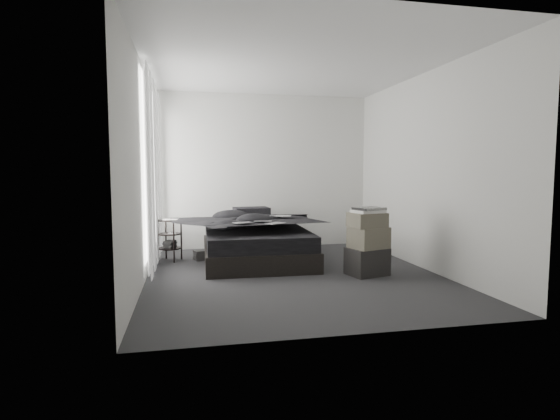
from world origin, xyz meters
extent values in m
cube|color=#2E2E30|center=(0.00, 0.00, 0.00)|extent=(3.60, 4.20, 0.01)
cube|color=white|center=(0.00, 0.00, 2.60)|extent=(3.60, 4.20, 0.01)
cube|color=silver|center=(0.00, 2.10, 1.30)|extent=(3.60, 0.01, 2.60)
cube|color=silver|center=(0.00, -2.10, 1.30)|extent=(3.60, 0.01, 2.60)
cube|color=silver|center=(-1.80, 0.00, 1.30)|extent=(0.01, 4.20, 2.60)
cube|color=silver|center=(1.80, 0.00, 1.30)|extent=(0.01, 4.20, 2.60)
cube|color=white|center=(-1.78, 0.90, 1.35)|extent=(0.02, 2.00, 2.30)
cube|color=white|center=(-1.73, 0.90, 1.28)|extent=(0.06, 2.12, 2.48)
cube|color=black|center=(-0.33, 0.88, 0.13)|extent=(1.52, 1.98, 0.26)
cube|color=black|center=(-0.33, 0.88, 0.37)|extent=(1.46, 1.92, 0.21)
imported|color=black|center=(-0.34, 0.84, 0.58)|extent=(1.47, 1.69, 0.23)
cube|color=black|center=(-0.36, 1.64, 0.54)|extent=(0.59, 0.41, 0.13)
cube|color=black|center=(-0.30, 1.62, 0.66)|extent=(0.58, 0.42, 0.12)
imported|color=silver|center=(0.02, 0.92, 0.71)|extent=(0.36, 0.29, 0.02)
cube|color=black|center=(-0.58, 0.37, 0.70)|extent=(0.29, 0.24, 0.01)
cube|color=black|center=(-0.30, 0.51, 0.71)|extent=(0.28, 0.21, 0.01)
cube|color=black|center=(-0.18, 0.22, 0.71)|extent=(0.29, 0.27, 0.01)
cylinder|color=black|center=(-1.56, 1.19, 0.30)|extent=(0.43, 0.43, 0.60)
cube|color=white|center=(-1.56, 1.18, 0.60)|extent=(0.26, 0.22, 0.01)
cube|color=black|center=(-1.14, 1.16, 0.07)|extent=(0.18, 0.22, 0.13)
cube|color=black|center=(0.91, -0.21, 0.17)|extent=(0.54, 0.47, 0.34)
cube|color=#5B5648|center=(0.92, -0.22, 0.47)|extent=(0.52, 0.46, 0.26)
cube|color=#5B5648|center=(0.90, -0.22, 0.70)|extent=(0.47, 0.41, 0.18)
cube|color=silver|center=(0.91, -0.21, 0.81)|extent=(0.41, 0.36, 0.04)
cube|color=silver|center=(0.92, -0.22, 0.84)|extent=(0.42, 0.37, 0.03)
camera|label=1|loc=(-1.27, -5.29, 1.30)|focal=28.00mm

